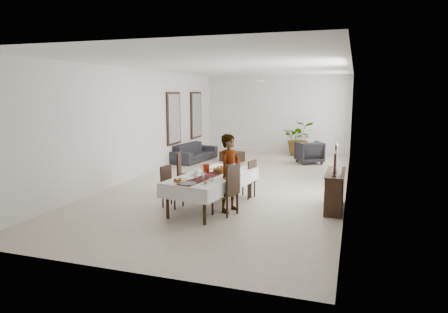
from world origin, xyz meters
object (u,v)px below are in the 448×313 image
dining_table_top (213,176)px  sideboard_body (334,191)px  woman (230,173)px  sofa (194,152)px  red_pitcher (206,168)px

dining_table_top → sideboard_body: bearing=23.8°
woman → sideboard_body: (2.12, 0.82, -0.43)m
dining_table_top → sofa: size_ratio=1.07×
red_pitcher → woman: woman is taller
dining_table_top → red_pitcher: (-0.22, 0.18, 0.13)m
sideboard_body → sofa: (-5.25, 4.80, -0.08)m
dining_table_top → sideboard_body: (2.56, 0.68, -0.31)m
sideboard_body → sofa: 7.11m
sideboard_body → sofa: bearing=137.6°
dining_table_top → sofa: 6.11m
woman → sideboard_body: woman is taller
sideboard_body → sofa: sideboard_body is taller
sideboard_body → dining_table_top: bearing=-165.1°
woman → dining_table_top: bearing=90.8°
woman → sideboard_body: size_ratio=1.24×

